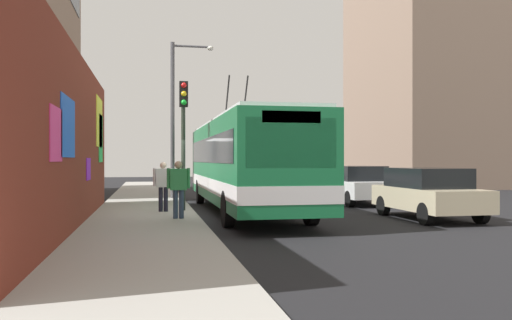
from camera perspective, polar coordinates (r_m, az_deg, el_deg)
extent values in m
plane|color=black|center=(17.63, -6.63, -5.96)|extent=(80.00, 80.00, 0.00)
cube|color=#9E9B93|center=(17.56, -11.87, -5.73)|extent=(48.00, 3.20, 0.15)
cube|color=maroon|center=(14.19, -19.06, 1.83)|extent=(15.17, 0.30, 4.57)
cube|color=#F2338C|center=(10.70, -20.71, 2.62)|extent=(1.32, 0.02, 1.04)
cube|color=yellow|center=(19.53, -16.50, 3.90)|extent=(2.18, 0.02, 1.74)
cube|color=green|center=(20.03, -16.37, 2.23)|extent=(1.43, 0.02, 1.72)
cube|color=#8C19D8|center=(16.07, -17.58, -0.93)|extent=(0.99, 0.02, 0.64)
cube|color=blue|center=(12.21, -19.56, 3.35)|extent=(1.98, 0.02, 1.31)
cube|color=black|center=(28.73, -19.61, 5.14)|extent=(9.26, 0.04, 1.10)
cube|color=black|center=(29.19, -19.61, 11.41)|extent=(9.26, 0.04, 1.10)
cube|color=gray|center=(39.82, 17.01, 13.14)|extent=(11.25, 6.75, 21.74)
cube|color=black|center=(40.60, 21.23, 3.65)|extent=(9.56, 0.04, 1.10)
cube|color=black|center=(40.92, 21.23, 8.12)|extent=(9.56, 0.04, 1.10)
cube|color=black|center=(41.49, 21.23, 12.50)|extent=(9.56, 0.04, 1.10)
cube|color=#19723F|center=(18.51, -1.26, -0.18)|extent=(12.55, 2.58, 2.64)
cube|color=silver|center=(18.56, -1.26, 4.09)|extent=(12.04, 2.38, 0.12)
cube|color=white|center=(18.53, -1.26, -2.56)|extent=(12.57, 2.60, 0.44)
cube|color=black|center=(12.41, 3.84, 1.85)|extent=(0.04, 2.20, 1.19)
cube|color=black|center=(18.51, -1.26, 1.05)|extent=(11.54, 2.61, 0.85)
cube|color=orange|center=(12.45, 3.83, 4.65)|extent=(0.06, 1.42, 0.28)
cylinder|color=black|center=(20.54, -1.23, 6.05)|extent=(1.43, 0.06, 2.00)
cylinder|color=black|center=(20.43, -3.17, 6.08)|extent=(1.43, 0.06, 2.00)
cylinder|color=black|center=(14.94, 5.92, -5.11)|extent=(1.00, 0.28, 1.00)
cylinder|color=black|center=(14.42, -3.04, -5.29)|extent=(1.00, 0.28, 1.00)
cylinder|color=black|center=(22.71, -0.14, -3.35)|extent=(1.00, 0.28, 1.00)
cylinder|color=black|center=(22.37, -6.05, -3.40)|extent=(1.00, 0.28, 1.00)
cube|color=#C6B793|center=(17.23, 18.07, -3.92)|extent=(4.15, 1.93, 0.66)
cube|color=black|center=(17.27, 17.94, -1.82)|extent=(2.49, 1.73, 0.60)
cylinder|color=black|center=(16.56, 23.03, -5.23)|extent=(0.64, 0.22, 0.64)
cylinder|color=black|center=(15.65, 17.79, -5.54)|extent=(0.64, 0.22, 0.64)
cylinder|color=black|center=(18.87, 18.31, -4.59)|extent=(0.64, 0.22, 0.64)
cylinder|color=black|center=(18.08, 13.53, -4.79)|extent=(0.64, 0.22, 0.64)
cube|color=white|center=(22.40, 10.81, -3.01)|extent=(4.23, 1.92, 0.66)
cube|color=black|center=(22.46, 10.73, -1.39)|extent=(2.54, 1.73, 0.60)
cylinder|color=black|center=(21.50, 14.35, -4.02)|extent=(0.64, 0.22, 0.64)
cylinder|color=black|center=(20.81, 10.07, -4.15)|extent=(0.64, 0.22, 0.64)
cylinder|color=black|center=(24.04, 11.45, -3.59)|extent=(0.64, 0.22, 0.64)
cylinder|color=black|center=(23.42, 7.56, -3.69)|extent=(0.64, 0.22, 0.64)
cylinder|color=#1E1E2D|center=(17.56, -9.69, -4.18)|extent=(0.14, 0.14, 0.80)
cylinder|color=#1E1E2D|center=(17.55, -10.22, -4.18)|extent=(0.14, 0.14, 0.80)
cube|color=silver|center=(17.52, -9.95, -1.91)|extent=(0.22, 0.47, 0.60)
cylinder|color=silver|center=(17.53, -9.03, -1.81)|extent=(0.09, 0.09, 0.57)
cylinder|color=silver|center=(17.51, -10.88, -1.81)|extent=(0.09, 0.09, 0.57)
sphere|color=beige|center=(17.51, -9.95, -0.58)|extent=(0.22, 0.22, 0.22)
cylinder|color=#2D3F59|center=(15.42, -8.04, -4.73)|extent=(0.14, 0.14, 0.82)
cylinder|color=#2D3F59|center=(15.41, -8.66, -4.73)|extent=(0.14, 0.14, 0.82)
cube|color=#338C4C|center=(15.37, -8.35, -2.07)|extent=(0.22, 0.48, 0.61)
cylinder|color=#338C4C|center=(15.39, -7.27, -1.96)|extent=(0.09, 0.09, 0.58)
cylinder|color=#338C4C|center=(15.36, -9.42, -1.96)|extent=(0.09, 0.09, 0.58)
sphere|color=tan|center=(15.36, -8.35, -0.52)|extent=(0.22, 0.22, 0.22)
cylinder|color=#2D382D|center=(17.84, -7.84, 1.52)|extent=(0.14, 0.14, 4.30)
cube|color=black|center=(17.74, -7.79, 7.03)|extent=(0.20, 0.28, 0.84)
sphere|color=red|center=(17.67, -7.77, 7.98)|extent=(0.18, 0.18, 0.18)
sphere|color=yellow|center=(17.63, -7.77, 7.08)|extent=(0.18, 0.18, 0.18)
sphere|color=green|center=(17.60, -7.77, 6.17)|extent=(0.18, 0.18, 0.18)
cylinder|color=#4C4C51|center=(23.77, -8.97, 4.27)|extent=(0.18, 0.18, 6.89)
cylinder|color=#4C4C51|center=(24.29, -6.95, 12.04)|extent=(0.10, 1.68, 0.10)
ellipsoid|color=silver|center=(24.36, -4.93, 11.89)|extent=(0.44, 0.28, 0.20)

